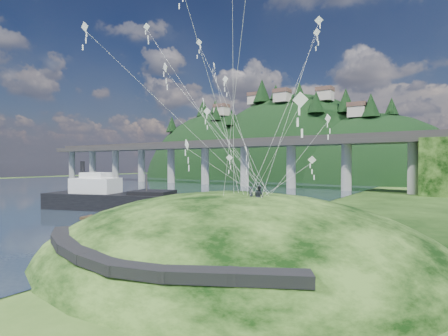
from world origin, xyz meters
The scene contains 10 objects.
ground centered at (0.00, 0.00, 0.00)m, with size 320.00×320.00×0.00m, color black.
water centered at (-72.00, 30.00, 0.01)m, with size 240.00×240.00×0.00m, color #2C3D52.
grass_hill centered at (8.00, 2.00, -1.50)m, with size 36.00×32.00×13.00m.
footpath centered at (7.46, -9.74, 2.08)m, with size 22.29×5.84×0.83m.
bridge centered at (-26.46, 70.07, 9.70)m, with size 160.00×11.00×15.00m.
far_ridge centered at (-43.58, 122.17, -7.44)m, with size 153.00×70.00×94.50m.
work_barge centered at (-22.30, 12.25, 1.94)m, with size 22.85×12.89×7.73m.
wooden_dock centered at (-9.88, 5.84, 0.43)m, with size 13.61×6.17×0.97m.
kite_flyers centered at (10.79, 0.71, 5.79)m, with size 1.52×1.00×1.84m.
kite_swarm centered at (6.68, 3.06, 15.30)m, with size 19.41×17.81×17.59m.
Camera 1 is at (24.05, -23.30, 7.62)m, focal length 28.00 mm.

